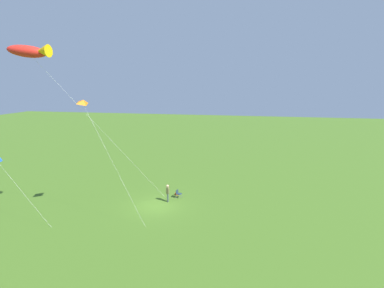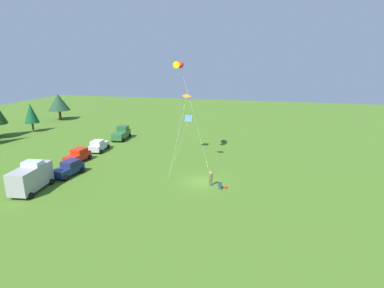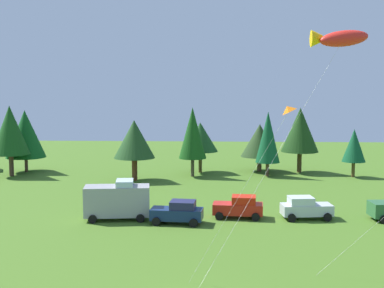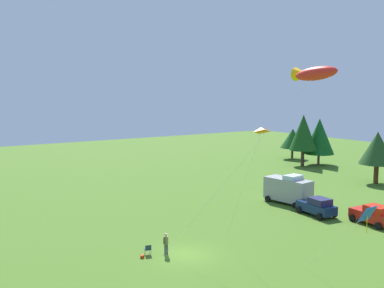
{
  "view_description": "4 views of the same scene",
  "coord_description": "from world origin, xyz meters",
  "px_view_note": "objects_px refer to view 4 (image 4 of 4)",
  "views": [
    {
      "loc": [
        -8.59,
        25.51,
        11.59
      ],
      "look_at": [
        -3.64,
        0.84,
        6.35
      ],
      "focal_mm": 28.0,
      "sensor_mm": 36.0,
      "label": 1
    },
    {
      "loc": [
        -33.42,
        -7.1,
        14.39
      ],
      "look_at": [
        -1.55,
        0.89,
        5.21
      ],
      "focal_mm": 28.0,
      "sensor_mm": 36.0,
      "label": 2
    },
    {
      "loc": [
        1.13,
        -25.26,
        11.32
      ],
      "look_at": [
        0.01,
        -1.15,
        8.61
      ],
      "focal_mm": 50.0,
      "sensor_mm": 36.0,
      "label": 3
    },
    {
      "loc": [
        28.51,
        -17.97,
        12.72
      ],
      "look_at": [
        -0.23,
        0.81,
        8.62
      ],
      "focal_mm": 42.0,
      "sensor_mm": 36.0,
      "label": 4
    }
  ],
  "objects_px": {
    "car_red_sedan": "(373,215)",
    "kite_diamond_blue": "(366,215)",
    "backpack_on_grass": "(142,257)",
    "kite_large_fish": "(312,74)",
    "person_kite_flyer": "(166,242)",
    "folding_chair": "(148,249)",
    "van_motorhome_grey": "(288,189)",
    "kite_delta_orange": "(261,130)",
    "car_navy_hatch": "(317,206)"
  },
  "relations": [
    {
      "from": "kite_large_fish",
      "to": "kite_diamond_blue",
      "type": "xyz_separation_m",
      "value": [
        4.57,
        -0.03,
        -8.51
      ]
    },
    {
      "from": "kite_large_fish",
      "to": "kite_diamond_blue",
      "type": "height_order",
      "value": "kite_large_fish"
    },
    {
      "from": "car_navy_hatch",
      "to": "kite_delta_orange",
      "type": "relative_size",
      "value": 0.42
    },
    {
      "from": "kite_delta_orange",
      "to": "backpack_on_grass",
      "type": "bearing_deg",
      "value": -133.32
    },
    {
      "from": "backpack_on_grass",
      "to": "car_red_sedan",
      "type": "relative_size",
      "value": 0.07
    },
    {
      "from": "backpack_on_grass",
      "to": "kite_diamond_blue",
      "type": "height_order",
      "value": "kite_diamond_blue"
    },
    {
      "from": "van_motorhome_grey",
      "to": "car_red_sedan",
      "type": "bearing_deg",
      "value": -1.49
    },
    {
      "from": "folding_chair",
      "to": "backpack_on_grass",
      "type": "height_order",
      "value": "folding_chair"
    },
    {
      "from": "car_red_sedan",
      "to": "kite_large_fish",
      "type": "xyz_separation_m",
      "value": [
        4.74,
        -14.3,
        12.87
      ]
    },
    {
      "from": "person_kite_flyer",
      "to": "car_red_sedan",
      "type": "bearing_deg",
      "value": -118.2
    },
    {
      "from": "folding_chair",
      "to": "kite_large_fish",
      "type": "relative_size",
      "value": 0.06
    },
    {
      "from": "car_red_sedan",
      "to": "van_motorhome_grey",
      "type": "bearing_deg",
      "value": -170.28
    },
    {
      "from": "person_kite_flyer",
      "to": "folding_chair",
      "type": "xyz_separation_m",
      "value": [
        -0.75,
        -1.19,
        -0.53
      ]
    },
    {
      "from": "kite_large_fish",
      "to": "kite_delta_orange",
      "type": "relative_size",
      "value": 1.4
    },
    {
      "from": "folding_chair",
      "to": "kite_diamond_blue",
      "type": "bearing_deg",
      "value": -138.62
    },
    {
      "from": "folding_chair",
      "to": "van_motorhome_grey",
      "type": "bearing_deg",
      "value": -61.62
    },
    {
      "from": "person_kite_flyer",
      "to": "kite_delta_orange",
      "type": "relative_size",
      "value": 0.17
    },
    {
      "from": "car_red_sedan",
      "to": "kite_large_fish",
      "type": "height_order",
      "value": "kite_large_fish"
    },
    {
      "from": "backpack_on_grass",
      "to": "van_motorhome_grey",
      "type": "xyz_separation_m",
      "value": [
        -5.96,
        21.44,
        1.53
      ]
    },
    {
      "from": "backpack_on_grass",
      "to": "van_motorhome_grey",
      "type": "distance_m",
      "value": 22.31
    },
    {
      "from": "kite_diamond_blue",
      "to": "van_motorhome_grey",
      "type": "bearing_deg",
      "value": 145.68
    },
    {
      "from": "backpack_on_grass",
      "to": "kite_delta_orange",
      "type": "distance_m",
      "value": 13.19
    },
    {
      "from": "backpack_on_grass",
      "to": "car_red_sedan",
      "type": "height_order",
      "value": "car_red_sedan"
    },
    {
      "from": "kite_delta_orange",
      "to": "van_motorhome_grey",
      "type": "bearing_deg",
      "value": 128.52
    },
    {
      "from": "van_motorhome_grey",
      "to": "car_navy_hatch",
      "type": "relative_size",
      "value": 1.3
    },
    {
      "from": "folding_chair",
      "to": "van_motorhome_grey",
      "type": "distance_m",
      "value": 21.55
    },
    {
      "from": "person_kite_flyer",
      "to": "backpack_on_grass",
      "type": "relative_size",
      "value": 5.44
    },
    {
      "from": "folding_chair",
      "to": "car_red_sedan",
      "type": "bearing_deg",
      "value": -88.71
    },
    {
      "from": "van_motorhome_grey",
      "to": "kite_large_fish",
      "type": "distance_m",
      "value": 23.44
    },
    {
      "from": "kite_delta_orange",
      "to": "car_navy_hatch",
      "type": "bearing_deg",
      "value": 116.0
    },
    {
      "from": "backpack_on_grass",
      "to": "car_red_sedan",
      "type": "distance_m",
      "value": 22.85
    },
    {
      "from": "car_navy_hatch",
      "to": "car_red_sedan",
      "type": "bearing_deg",
      "value": 27.85
    },
    {
      "from": "kite_large_fish",
      "to": "van_motorhome_grey",
      "type": "bearing_deg",
      "value": 138.37
    },
    {
      "from": "van_motorhome_grey",
      "to": "kite_delta_orange",
      "type": "distance_m",
      "value": 20.96
    },
    {
      "from": "van_motorhome_grey",
      "to": "backpack_on_grass",
      "type": "bearing_deg",
      "value": -81.5
    },
    {
      "from": "car_red_sedan",
      "to": "kite_delta_orange",
      "type": "distance_m",
      "value": 18.48
    },
    {
      "from": "car_navy_hatch",
      "to": "folding_chair",
      "type": "bearing_deg",
      "value": -83.52
    },
    {
      "from": "kite_large_fish",
      "to": "backpack_on_grass",
      "type": "bearing_deg",
      "value": -137.92
    },
    {
      "from": "person_kite_flyer",
      "to": "car_navy_hatch",
      "type": "height_order",
      "value": "car_navy_hatch"
    },
    {
      "from": "backpack_on_grass",
      "to": "kite_large_fish",
      "type": "distance_m",
      "value": 18.32
    },
    {
      "from": "backpack_on_grass",
      "to": "kite_delta_orange",
      "type": "relative_size",
      "value": 0.03
    },
    {
      "from": "van_motorhome_grey",
      "to": "car_red_sedan",
      "type": "xyz_separation_m",
      "value": [
        10.23,
        0.99,
        -0.69
      ]
    },
    {
      "from": "kite_diamond_blue",
      "to": "person_kite_flyer",
      "type": "bearing_deg",
      "value": -154.63
    },
    {
      "from": "person_kite_flyer",
      "to": "backpack_on_grass",
      "type": "bearing_deg",
      "value": 60.14
    },
    {
      "from": "kite_large_fish",
      "to": "kite_diamond_blue",
      "type": "relative_size",
      "value": 2.45
    },
    {
      "from": "car_navy_hatch",
      "to": "kite_large_fish",
      "type": "height_order",
      "value": "kite_large_fish"
    },
    {
      "from": "folding_chair",
      "to": "van_motorhome_grey",
      "type": "height_order",
      "value": "van_motorhome_grey"
    },
    {
      "from": "car_red_sedan",
      "to": "kite_diamond_blue",
      "type": "relative_size",
      "value": 0.73
    },
    {
      "from": "kite_large_fish",
      "to": "kite_diamond_blue",
      "type": "distance_m",
      "value": 9.66
    },
    {
      "from": "person_kite_flyer",
      "to": "backpack_on_grass",
      "type": "xyz_separation_m",
      "value": [
        -0.41,
        -1.86,
        -0.91
      ]
    }
  ]
}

